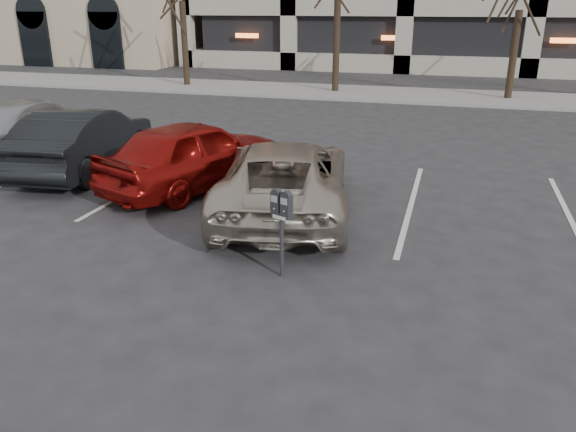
# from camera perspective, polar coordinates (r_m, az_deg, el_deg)

# --- Properties ---
(ground) EXTENTS (140.00, 140.00, 0.00)m
(ground) POSITION_cam_1_polar(r_m,az_deg,el_deg) (9.07, 2.30, -2.67)
(ground) COLOR #28282B
(ground) RESTS_ON ground
(sidewalk) EXTENTS (80.00, 4.00, 0.12)m
(sidewalk) POSITION_cam_1_polar(r_m,az_deg,el_deg) (24.42, 11.85, 11.95)
(sidewalk) COLOR gray
(sidewalk) RESTS_ON ground
(stall_lines) EXTENTS (16.90, 5.20, 0.00)m
(stall_lines) POSITION_cam_1_polar(r_m,az_deg,el_deg) (11.50, -1.62, 2.51)
(stall_lines) COLOR silver
(stall_lines) RESTS_ON ground
(parking_meter) EXTENTS (0.34, 0.23, 1.25)m
(parking_meter) POSITION_cam_1_polar(r_m,az_deg,el_deg) (7.58, -0.67, 0.37)
(parking_meter) COLOR black
(parking_meter) RESTS_ON ground
(suv_silver) EXTENTS (3.17, 5.15, 1.34)m
(suv_silver) POSITION_cam_1_polar(r_m,az_deg,el_deg) (10.16, -0.33, 3.95)
(suv_silver) COLOR #BBAF9F
(suv_silver) RESTS_ON ground
(car_red) EXTENTS (3.15, 4.55, 1.44)m
(car_red) POSITION_cam_1_polar(r_m,az_deg,el_deg) (11.75, -9.46, 6.26)
(car_red) COLOR maroon
(car_red) RESTS_ON ground
(car_dark) EXTENTS (2.09, 4.54, 1.44)m
(car_dark) POSITION_cam_1_polar(r_m,az_deg,el_deg) (13.63, -20.02, 7.29)
(car_dark) COLOR black
(car_dark) RESTS_ON ground
(car_silver) EXTENTS (2.32, 5.01, 1.42)m
(car_silver) POSITION_cam_1_polar(r_m,az_deg,el_deg) (15.64, -24.72, 8.19)
(car_silver) COLOR #ACAEB4
(car_silver) RESTS_ON ground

